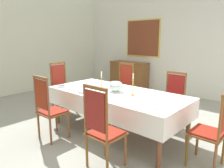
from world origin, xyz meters
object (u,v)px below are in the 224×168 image
Objects in this scene: candlestick_west at (101,82)px; candlestick_east at (133,86)px; chair_head_east at (213,129)px; sideboard at (129,75)px; soup_tureen at (115,86)px; bowl_near_left at (83,91)px; chair_head_west at (62,87)px; chair_south_b at (102,128)px; spoon_primary at (80,91)px; chair_south_a at (49,108)px; framed_painting at (143,38)px; dining_table at (116,96)px; bowl_far_left at (62,86)px; spoon_secondary at (72,88)px; chair_north_a at (123,87)px; chair_north_b at (172,98)px; bowl_near_right at (74,89)px.

candlestick_west is 0.75m from candlestick_east.
chair_head_east reaches higher than sideboard.
bowl_near_left is (-0.39, -0.44, -0.08)m from soup_tureen.
chair_head_west is at bearing 160.97° from bowl_near_left.
chair_south_b reaches higher than spoon_primary.
framed_painting is (-1.06, 4.34, 1.14)m from chair_south_a.
bowl_far_left is (-1.03, -0.44, 0.10)m from dining_table.
chair_south_a reaches higher than spoon_secondary.
dining_table is 6.69× the size of candlestick_east.
candlestick_east is 3.99m from sideboard.
chair_head_east is 2.51m from spoon_secondary.
sideboard is (-1.56, 3.52, -0.32)m from spoon_primary.
chair_head_west is at bearing -180.00° from candlestick_east.
candlestick_west is 0.46m from bowl_near_left.
candlestick_east is 2.28× the size of bowl_near_left.
spoon_primary is at bearing -155.10° from candlestick_east.
chair_north_a is at bearing 75.00° from bowl_far_left.
chair_head_west is at bearing 180.00° from dining_table.
chair_south_b is 5.06m from framed_painting.
chair_north_b is 1.77m from bowl_near_left.
bowl_near_right is at bearing -127.46° from candlestick_west.
sideboard is (-2.07, 3.10, -0.42)m from soup_tureen.
chair_south_a is 1.21m from soup_tureen.
chair_head_west is 0.99m from spoon_secondary.
candlestick_east is (1.02, 0.99, 0.35)m from chair_south_a.
candlestick_west is at bearing 118.91° from sideboard.
chair_south_a is (-0.65, -0.99, -0.12)m from dining_table.
bowl_far_left is (-0.38, -1.43, 0.21)m from chair_north_a.
chair_north_b is (-0.00, 1.97, -0.03)m from chair_south_b.
spoon_secondary is at bearing 156.97° from chair_south_b.
chair_north_b reaches higher than spoon_primary.
sideboard is (-0.40, 3.10, -0.14)m from chair_head_west.
spoon_primary is at bearing 113.95° from sideboard.
candlestick_west is 1.90× the size of bowl_far_left.
framed_painting is (-2.33, 2.37, 1.16)m from chair_north_b.
soup_tureen is at bearing 180.00° from dining_table.
chair_head_west reaches higher than bowl_near_right.
spoon_secondary is at bearing 110.32° from sideboard.
spoon_secondary is at bearing 11.84° from bowl_far_left.
bowl_near_right is at bearing -14.57° from spoon_secondary.
chair_north_a is at bearing 122.38° from soup_tureen.
chair_south_b reaches higher than bowl_near_right.
chair_head_west is 1.10m from bowl_near_right.
framed_painting is (-1.33, 3.36, 0.81)m from candlestick_west.
bowl_far_left is 0.12× the size of sideboard.
soup_tureen is at bearing 0.00° from candlestick_west.
dining_table is 0.44m from candlestick_east.
candlestick_east is at bearing 90.00° from chair_head_west.
bowl_near_left is (0.24, -1.43, 0.21)m from chair_north_a.
spoon_secondary is (-1.16, -0.39, -0.15)m from candlestick_east.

